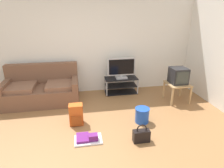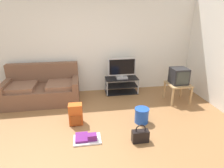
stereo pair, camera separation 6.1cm
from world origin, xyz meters
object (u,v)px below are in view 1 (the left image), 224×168
(couch, at_px, (42,89))
(cleaning_bucket, at_px, (142,115))
(floor_tray, at_px, (88,139))
(side_table, at_px, (177,86))
(flat_tv, at_px, (121,68))
(tv_stand, at_px, (121,85))
(crt_tv, at_px, (178,76))
(backpack, at_px, (76,115))
(handbag, at_px, (141,135))

(couch, xyz_separation_m, cleaning_bucket, (2.15, -1.37, -0.16))
(cleaning_bucket, height_order, floor_tray, cleaning_bucket)
(side_table, distance_m, floor_tray, 2.64)
(couch, bearing_deg, flat_tv, 4.79)
(tv_stand, relative_size, floor_tray, 1.85)
(crt_tv, distance_m, cleaning_bucket, 1.52)
(tv_stand, bearing_deg, crt_tv, -30.37)
(couch, relative_size, backpack, 4.11)
(couch, xyz_separation_m, flat_tv, (2.06, 0.17, 0.39))
(flat_tv, bearing_deg, crt_tv, -29.61)
(floor_tray, bearing_deg, couch, 119.63)
(handbag, bearing_deg, backpack, 145.67)
(couch, bearing_deg, tv_stand, 5.41)
(flat_tv, distance_m, cleaning_bucket, 1.64)
(cleaning_bucket, bearing_deg, backpack, 173.31)
(side_table, relative_size, handbag, 1.57)
(handbag, height_order, floor_tray, handbag)
(flat_tv, bearing_deg, backpack, -131.45)
(backpack, bearing_deg, side_table, 1.69)
(tv_stand, distance_m, flat_tv, 0.49)
(tv_stand, height_order, floor_tray, tv_stand)
(backpack, distance_m, handbag, 1.35)
(cleaning_bucket, bearing_deg, crt_tv, 35.07)
(floor_tray, bearing_deg, handbag, -11.07)
(couch, height_order, backpack, couch)
(tv_stand, bearing_deg, flat_tv, -90.00)
(couch, xyz_separation_m, floor_tray, (1.02, -1.80, -0.28))
(flat_tv, height_order, side_table, flat_tv)
(couch, relative_size, handbag, 5.22)
(floor_tray, bearing_deg, flat_tv, 62.25)
(cleaning_bucket, bearing_deg, couch, 147.45)
(tv_stand, xyz_separation_m, cleaning_bucket, (0.09, -1.57, -0.05))
(backpack, bearing_deg, handbag, -47.30)
(side_table, bearing_deg, floor_tray, -151.88)
(couch, relative_size, side_table, 3.34)
(cleaning_bucket, bearing_deg, tv_stand, 93.43)
(handbag, bearing_deg, flat_tv, 86.83)
(floor_tray, bearing_deg, crt_tv, 28.43)
(cleaning_bucket, relative_size, floor_tray, 0.64)
(flat_tv, relative_size, floor_tray, 1.56)
(flat_tv, height_order, floor_tray, flat_tv)
(flat_tv, height_order, cleaning_bucket, flat_tv)
(floor_tray, bearing_deg, backpack, 108.42)
(backpack, xyz_separation_m, cleaning_bucket, (1.32, -0.16, -0.05))
(tv_stand, xyz_separation_m, backpack, (-1.23, -1.41, -0.01))
(cleaning_bucket, distance_m, floor_tray, 1.21)
(tv_stand, relative_size, cleaning_bucket, 2.87)
(handbag, distance_m, cleaning_bucket, 0.64)
(cleaning_bucket, bearing_deg, flat_tv, 93.48)
(couch, xyz_separation_m, backpack, (0.83, -1.22, -0.11))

